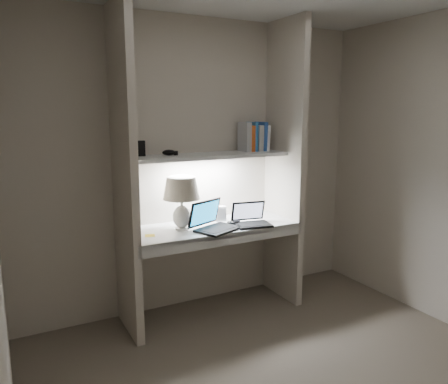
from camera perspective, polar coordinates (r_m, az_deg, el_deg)
back_wall at (r=3.85m, az=-3.41°, el=3.50°), size 3.20×0.01×2.50m
alcove_panel_left at (r=3.34m, az=-12.88°, el=2.16°), size 0.06×0.55×2.50m
alcove_panel_right at (r=3.97m, az=7.91°, el=3.65°), size 0.06×0.55×2.50m
desk at (r=3.70m, az=-1.55°, el=-4.68°), size 1.40×0.55×0.04m
desk_apron at (r=3.49m, az=0.36°, el=-6.16°), size 1.46×0.03×0.10m
shelf at (r=3.67m, az=-2.26°, el=4.74°), size 1.40×0.36×0.03m
strip_light at (r=3.67m, az=-2.25°, el=4.40°), size 0.60×0.04×0.02m
table_lamp at (r=3.51m, az=-5.58°, el=-0.31°), size 0.30×0.30×0.44m
laptop_main at (r=3.56m, az=-1.44°, el=-4.06°), size 0.43×0.41×0.23m
laptop_netbook at (r=3.71m, az=3.57°, el=-3.63°), size 0.33×0.30×0.19m
speaker at (r=3.83m, az=-0.50°, el=-2.81°), size 0.10×0.08×0.13m
mouse at (r=3.72m, az=1.49°, el=-3.97°), size 0.11×0.08×0.04m
cable_coil at (r=3.77m, az=1.12°, el=-3.98°), size 0.12×0.12×0.01m
sticky_note at (r=3.45m, az=-9.65°, el=-5.62°), size 0.09×0.09×0.00m
book_row at (r=3.95m, az=3.90°, el=7.14°), size 0.25×0.17×0.26m
shelf_box at (r=3.57m, az=-10.89°, el=5.61°), size 0.08×0.06×0.12m
shelf_gadget at (r=3.57m, az=-7.21°, el=5.14°), size 0.13×0.11×0.05m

